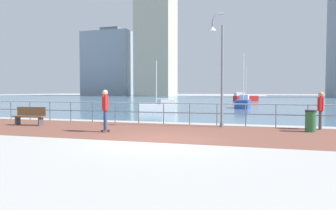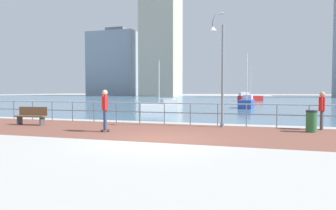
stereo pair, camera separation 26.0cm
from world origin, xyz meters
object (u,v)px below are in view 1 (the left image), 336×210
at_px(lamppost, 219,64).
at_px(trash_bin, 311,121).
at_px(bystander, 321,107).
at_px(sailboat_ivory, 245,98).
at_px(skateboarder, 105,107).
at_px(sailboat_red, 243,103).
at_px(sailboat_navy, 158,107).
at_px(park_bench, 30,116).

relative_size(lamppost, trash_bin, 5.86).
height_order(bystander, sailboat_ivory, sailboat_ivory).
bearing_deg(skateboarder, lamppost, 34.81).
bearing_deg(lamppost, sailboat_red, 88.30).
height_order(lamppost, trash_bin, lamppost).
xyz_separation_m(sailboat_navy, sailboat_ivory, (6.10, 29.09, 0.15)).
relative_size(skateboarder, bystander, 1.05).
distance_m(bystander, sailboat_ivory, 38.38).
bearing_deg(skateboarder, sailboat_red, 76.30).
distance_m(bystander, sailboat_navy, 13.93).
xyz_separation_m(trash_bin, sailboat_ivory, (-3.93, 39.08, 0.09)).
bearing_deg(sailboat_ivory, trash_bin, -84.26).
height_order(trash_bin, sailboat_red, sailboat_red).
bearing_deg(bystander, sailboat_red, 103.37).
xyz_separation_m(bystander, sailboat_ivory, (-4.48, 38.12, -0.45)).
relative_size(skateboarder, park_bench, 1.09).
distance_m(skateboarder, sailboat_red, 20.82).
height_order(trash_bin, park_bench, trash_bin).
relative_size(bystander, sailboat_red, 0.31).
bearing_deg(park_bench, lamppost, 10.83).
distance_m(park_bench, sailboat_red, 21.32).
bearing_deg(sailboat_red, skateboarder, -103.70).
bearing_deg(bystander, lamppost, -175.56).
distance_m(skateboarder, sailboat_ivory, 41.78).
height_order(trash_bin, sailboat_navy, sailboat_navy).
distance_m(lamppost, sailboat_ivory, 38.55).
bearing_deg(park_bench, sailboat_red, 62.59).
relative_size(lamppost, park_bench, 3.33).
height_order(bystander, sailboat_red, sailboat_red).
bearing_deg(sailboat_red, lamppost, -91.70).
height_order(trash_bin, sailboat_ivory, sailboat_ivory).
distance_m(sailboat_red, sailboat_ivory, 21.33).
relative_size(lamppost, sailboat_navy, 1.29).
bearing_deg(sailboat_ivory, park_bench, -103.04).
height_order(lamppost, park_bench, lamppost).
xyz_separation_m(bystander, park_bench, (-13.80, -2.13, -0.53)).
bearing_deg(bystander, sailboat_ivory, 96.71).
height_order(bystander, trash_bin, bystander).
xyz_separation_m(park_bench, sailboat_navy, (3.22, 11.16, -0.08)).
xyz_separation_m(skateboarder, sailboat_ivory, (4.43, 41.54, -0.52)).
distance_m(skateboarder, sailboat_navy, 12.58).
distance_m(bystander, park_bench, 13.98).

